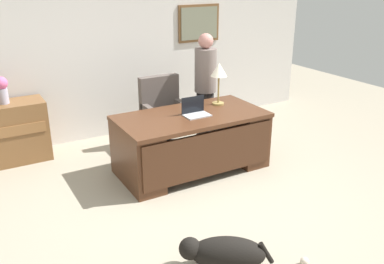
# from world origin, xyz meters

# --- Properties ---
(ground_plane) EXTENTS (12.00, 12.00, 0.00)m
(ground_plane) POSITION_xyz_m (0.00, 0.00, 0.00)
(ground_plane) COLOR #9E937F
(back_wall) EXTENTS (7.00, 0.16, 2.70)m
(back_wall) POSITION_xyz_m (0.01, 2.60, 1.35)
(back_wall) COLOR silver
(back_wall) RESTS_ON ground_plane
(desk) EXTENTS (1.89, 0.98, 0.76)m
(desk) POSITION_xyz_m (0.24, 0.78, 0.42)
(desk) COLOR #4C2B19
(desk) RESTS_ON ground_plane
(armchair) EXTENTS (0.60, 0.59, 1.05)m
(armchair) POSITION_xyz_m (0.27, 1.64, 0.47)
(armchair) COLOR #564C47
(armchair) RESTS_ON ground_plane
(person_standing) EXTENTS (0.32, 0.32, 1.63)m
(person_standing) POSITION_xyz_m (0.92, 1.58, 0.84)
(person_standing) COLOR #262323
(person_standing) RESTS_ON ground_plane
(dog_lying) EXTENTS (0.74, 0.61, 0.30)m
(dog_lying) POSITION_xyz_m (-0.50, -1.05, 0.15)
(dog_lying) COLOR black
(dog_lying) RESTS_ON ground_plane
(laptop) EXTENTS (0.32, 0.22, 0.22)m
(laptop) POSITION_xyz_m (0.28, 0.78, 0.82)
(laptop) COLOR #B2B5BA
(laptop) RESTS_ON desk
(desk_lamp) EXTENTS (0.22, 0.22, 0.57)m
(desk_lamp) POSITION_xyz_m (0.77, 1.01, 1.20)
(desk_lamp) COLOR #9E8447
(desk_lamp) RESTS_ON desk
(vase_with_flowers) EXTENTS (0.17, 0.17, 0.36)m
(vase_with_flowers) POSITION_xyz_m (-1.77, 2.25, 1.03)
(vase_with_flowers) COLOR #B0AAC0
(vase_with_flowers) RESTS_ON credenza
(dog_toy_ball) EXTENTS (0.08, 0.08, 0.08)m
(dog_toy_ball) POSITION_xyz_m (0.14, -1.39, 0.04)
(dog_toy_ball) COLOR beige
(dog_toy_ball) RESTS_ON ground_plane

